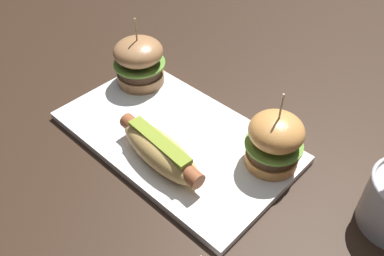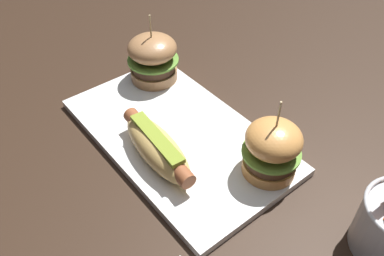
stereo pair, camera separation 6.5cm
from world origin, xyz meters
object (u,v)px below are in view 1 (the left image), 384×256
object	(u,v)px
hot_dog	(160,150)
slider_left	(139,61)
platter_main	(175,137)
slider_right	(275,141)

from	to	relation	value
hot_dog	slider_left	size ratio (longest dim) A/B	1.33
hot_dog	slider_left	bearing A→B (deg)	146.66
platter_main	slider_left	bearing A→B (deg)	158.64
hot_dog	slider_right	distance (m)	0.18
slider_right	slider_left	bearing A→B (deg)	179.57
slider_left	slider_right	world-z (taller)	same
hot_dog	slider_right	bearing A→B (deg)	42.97
slider_right	platter_main	bearing A→B (deg)	-159.57
platter_main	slider_left	distance (m)	0.18
platter_main	slider_right	distance (m)	0.18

